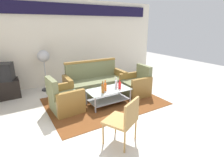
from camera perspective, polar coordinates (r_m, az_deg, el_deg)
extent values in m
plane|color=beige|center=(4.26, 4.89, -11.13)|extent=(14.00, 14.00, 0.00)
cube|color=silver|center=(6.50, -11.26, 11.42)|extent=(6.52, 0.12, 2.80)
cube|color=#191433|center=(6.40, -11.55, 20.93)|extent=(5.76, 0.08, 0.36)
cube|color=brown|center=(4.85, -2.53, -7.34)|extent=(2.94, 2.17, 0.01)
cube|color=#6B704C|center=(5.33, -5.18, -2.61)|extent=(1.62, 0.76, 0.42)
cube|color=#6B704C|center=(5.48, -6.69, 2.83)|extent=(1.60, 0.20, 0.48)
cube|color=olive|center=(5.67, 2.54, -0.25)|extent=(0.15, 0.70, 0.62)
cube|color=olive|center=(5.03, -13.96, -3.06)|extent=(0.15, 0.70, 0.62)
cube|color=olive|center=(5.42, -6.79, 5.59)|extent=(1.64, 0.16, 0.06)
cube|color=#6B704C|center=(4.44, -14.46, -7.41)|extent=(0.69, 0.64, 0.40)
cube|color=#6B704C|center=(4.20, -18.84, -2.98)|extent=(0.15, 0.61, 0.45)
cube|color=olive|center=(4.70, -15.97, -4.96)|extent=(0.66, 0.14, 0.58)
cube|color=olive|center=(4.12, -12.91, -7.90)|extent=(0.66, 0.14, 0.58)
cube|color=#6B704C|center=(5.28, 7.34, -2.98)|extent=(0.69, 0.64, 0.40)
cube|color=#6B704C|center=(5.33, 10.24, 1.88)|extent=(0.15, 0.61, 0.45)
cube|color=olive|center=(5.00, 9.56, -3.15)|extent=(0.66, 0.14, 0.58)
cube|color=olive|center=(5.50, 5.40, -1.07)|extent=(0.66, 0.14, 0.58)
cube|color=silver|center=(4.55, -1.14, -3.62)|extent=(1.10, 0.60, 0.02)
cube|color=#9E9EA5|center=(4.65, -1.12, -6.76)|extent=(1.00, 0.52, 0.02)
cylinder|color=#9E9EA5|center=(4.62, -8.27, -6.02)|extent=(0.04, 0.04, 0.40)
cylinder|color=#9E9EA5|center=(5.07, 2.36, -3.69)|extent=(0.04, 0.04, 0.40)
cylinder|color=#9E9EA5|center=(4.19, -5.39, -8.45)|extent=(0.04, 0.04, 0.40)
cylinder|color=#9E9EA5|center=(4.68, 5.91, -5.61)|extent=(0.04, 0.04, 0.40)
cylinder|color=silver|center=(4.63, 1.33, -1.85)|extent=(0.08, 0.08, 0.19)
cylinder|color=silver|center=(4.59, 1.34, -0.21)|extent=(0.03, 0.03, 0.08)
cylinder|color=red|center=(4.58, 2.48, -2.28)|extent=(0.07, 0.07, 0.17)
cylinder|color=red|center=(4.54, 2.50, -0.86)|extent=(0.03, 0.03, 0.07)
cylinder|color=#D85919|center=(4.43, -2.19, -2.77)|extent=(0.07, 0.07, 0.20)
cylinder|color=#D85919|center=(4.38, -2.21, -1.06)|extent=(0.03, 0.03, 0.08)
cylinder|color=brown|center=(4.29, -2.98, -3.35)|extent=(0.07, 0.07, 0.21)
cylinder|color=brown|center=(4.24, -3.01, -1.44)|extent=(0.03, 0.03, 0.09)
cylinder|color=#2659A5|center=(4.64, -2.70, -2.43)|extent=(0.08, 0.08, 0.10)
cube|color=black|center=(5.82, -31.48, -3.00)|extent=(0.80, 0.50, 0.52)
cube|color=black|center=(5.69, -32.25, 1.73)|extent=(0.70, 0.59, 0.48)
cube|color=black|center=(5.90, -31.68, 2.29)|extent=(0.49, 0.15, 0.36)
cylinder|color=#2D2D33|center=(6.03, -20.15, -3.30)|extent=(0.32, 0.32, 0.03)
cylinder|color=#B2B2B7|center=(5.89, -20.64, 1.17)|extent=(0.03, 0.03, 0.95)
sphere|color=#B2B2B7|center=(5.76, -21.25, 6.75)|extent=(0.36, 0.36, 0.36)
cube|color=#AD844C|center=(3.14, 2.54, -13.40)|extent=(0.64, 0.64, 0.04)
cube|color=#AD844C|center=(2.95, 6.39, -10.80)|extent=(0.45, 0.25, 0.40)
cylinder|color=#AD844C|center=(3.20, -2.88, -17.25)|extent=(0.03, 0.03, 0.42)
cylinder|color=#AD844C|center=(3.50, 1.15, -13.96)|extent=(0.03, 0.03, 0.42)
cylinder|color=#AD844C|center=(3.02, 4.09, -19.61)|extent=(0.03, 0.03, 0.42)
cylinder|color=#AD844C|center=(3.33, 7.61, -15.81)|extent=(0.03, 0.03, 0.42)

